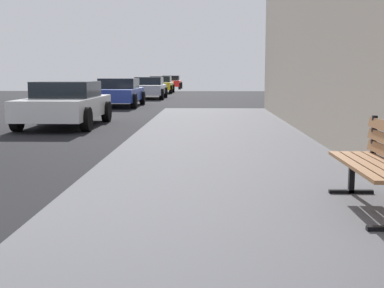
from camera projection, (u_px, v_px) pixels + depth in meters
sidewalk at (246, 239)px, 4.58m from camera, size 4.00×32.00×0.15m
bench at (382, 159)px, 5.20m from camera, size 0.51×1.68×0.89m
car_white at (66, 103)px, 15.02m from camera, size 2.04×4.30×1.27m
car_blue at (119, 92)px, 23.94m from camera, size 2.03×4.55×1.27m
car_silver at (149, 88)px, 31.30m from camera, size 1.98×4.30×1.27m
car_yellow at (161, 84)px, 40.06m from camera, size 1.94×4.02×1.27m
car_red at (171, 82)px, 49.76m from camera, size 1.98×4.27×1.27m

